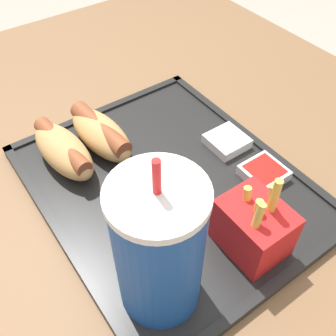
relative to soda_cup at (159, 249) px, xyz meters
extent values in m
cube|color=brown|center=(0.15, -0.06, -0.47)|extent=(1.07, 1.01, 0.75)
cube|color=black|center=(0.12, -0.10, -0.09)|extent=(0.39, 0.32, 0.01)
cube|color=black|center=(0.12, -0.25, -0.08)|extent=(0.39, 0.01, 0.00)
cube|color=black|center=(0.12, 0.06, -0.08)|extent=(0.39, 0.01, 0.00)
cube|color=black|center=(-0.07, -0.10, -0.08)|extent=(0.01, 0.32, 0.00)
cube|color=black|center=(0.31, -0.10, -0.08)|extent=(0.01, 0.32, 0.00)
cylinder|color=#194CA5|center=(0.00, 0.00, 0.00)|extent=(0.09, 0.09, 0.16)
cylinder|color=white|center=(0.00, 0.00, 0.08)|extent=(0.09, 0.09, 0.01)
cylinder|color=red|center=(0.00, 0.00, 0.10)|extent=(0.01, 0.01, 0.03)
ellipsoid|color=tan|center=(0.24, 0.00, -0.06)|extent=(0.13, 0.06, 0.05)
cylinder|color=brown|center=(0.24, 0.00, -0.05)|extent=(0.12, 0.03, 0.02)
ellipsoid|color=tan|center=(0.24, -0.06, -0.06)|extent=(0.13, 0.06, 0.05)
cylinder|color=brown|center=(0.24, -0.06, -0.05)|extent=(0.12, 0.04, 0.03)
cube|color=red|center=(-0.01, -0.12, -0.05)|extent=(0.08, 0.06, 0.07)
cylinder|color=#E5C14C|center=(-0.01, -0.12, -0.03)|extent=(0.01, 0.01, 0.06)
cylinder|color=#E5C14C|center=(-0.02, -0.14, -0.02)|extent=(0.02, 0.02, 0.07)
cylinder|color=#E5C14C|center=(0.00, -0.12, -0.03)|extent=(0.02, 0.01, 0.06)
cylinder|color=#E5C14C|center=(-0.02, -0.13, -0.01)|extent=(0.01, 0.01, 0.08)
cylinder|color=#E5C14C|center=(-0.03, -0.10, -0.02)|extent=(0.01, 0.02, 0.07)
cube|color=silver|center=(0.13, -0.21, -0.08)|extent=(0.05, 0.05, 0.02)
cube|color=white|center=(0.13, -0.21, -0.07)|extent=(0.04, 0.04, 0.00)
cube|color=silver|center=(0.06, -0.21, -0.08)|extent=(0.05, 0.05, 0.02)
cube|color=#B21914|center=(0.06, -0.21, -0.07)|extent=(0.04, 0.04, 0.00)
camera|label=1|loc=(-0.16, 0.11, 0.32)|focal=42.00mm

